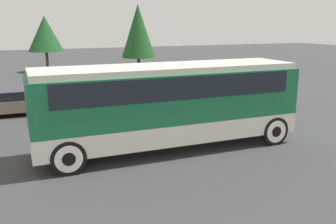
# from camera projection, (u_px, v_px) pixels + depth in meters

# --- Properties ---
(ground_plane) EXTENTS (120.00, 120.00, 0.00)m
(ground_plane) POSITION_uv_depth(u_px,v_px,m) (168.00, 148.00, 14.67)
(ground_plane) COLOR #38383A
(tour_bus) EXTENTS (10.13, 2.68, 3.26)m
(tour_bus) POSITION_uv_depth(u_px,v_px,m) (170.00, 99.00, 14.25)
(tour_bus) COLOR silver
(tour_bus) RESTS_ON ground_plane
(parked_car_near) EXTENTS (4.53, 1.94, 1.34)m
(parked_car_near) POSITION_uv_depth(u_px,v_px,m) (14.00, 102.00, 19.96)
(parked_car_near) COLOR #7A6B5B
(parked_car_near) RESTS_ON ground_plane
(parked_car_mid) EXTENTS (4.31, 1.87, 1.39)m
(parked_car_mid) POSITION_uv_depth(u_px,v_px,m) (192.00, 90.00, 23.24)
(parked_car_mid) COLOR navy
(parked_car_mid) RESTS_ON ground_plane
(parked_car_far) EXTENTS (4.76, 1.86, 1.30)m
(parked_car_far) POSITION_uv_depth(u_px,v_px,m) (93.00, 107.00, 18.77)
(parked_car_far) COLOR #BCBCC1
(parked_car_far) RESTS_ON ground_plane
(tree_left) EXTENTS (3.46, 3.46, 5.46)m
(tree_left) POSITION_uv_depth(u_px,v_px,m) (45.00, 34.00, 36.84)
(tree_left) COLOR brown
(tree_left) RESTS_ON ground_plane
(tree_center) EXTENTS (2.96, 2.96, 6.35)m
(tree_center) POSITION_uv_depth(u_px,v_px,m) (138.00, 31.00, 32.46)
(tree_center) COLOR brown
(tree_center) RESTS_ON ground_plane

